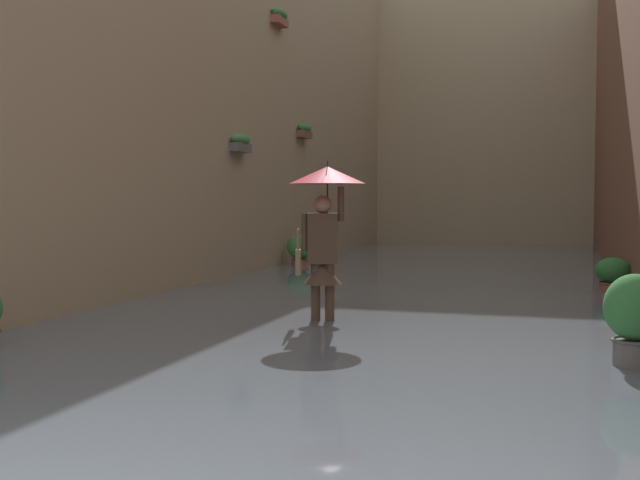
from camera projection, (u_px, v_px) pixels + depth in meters
ground_plane at (420, 285)px, 15.06m from camera, size 62.46×62.46×0.00m
flood_water at (420, 282)px, 15.06m from camera, size 8.20×30.99×0.12m
building_facade_right at (202, 62)px, 16.16m from camera, size 2.04×28.99×9.07m
building_facade_far at (485, 70)px, 27.51m from camera, size 11.00×1.80×12.50m
person_wading at (325, 214)px, 9.84m from camera, size 0.98×0.98×2.16m
potted_plant_far_left at (613, 276)px, 12.85m from camera, size 0.57×0.57×0.71m
potted_plant_near_right at (300, 250)px, 18.30m from camera, size 0.60×0.60×0.84m
potted_plant_mid_left at (635, 319)px, 7.20m from camera, size 0.57×0.57×0.98m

